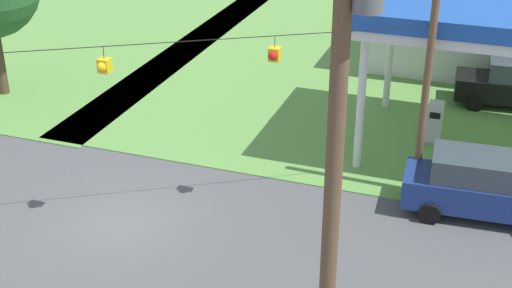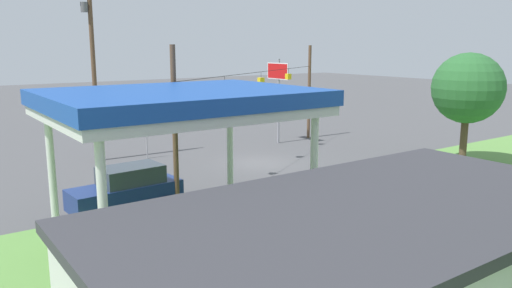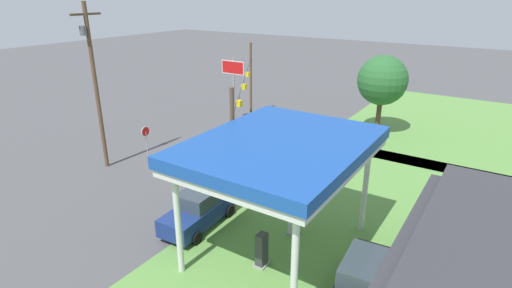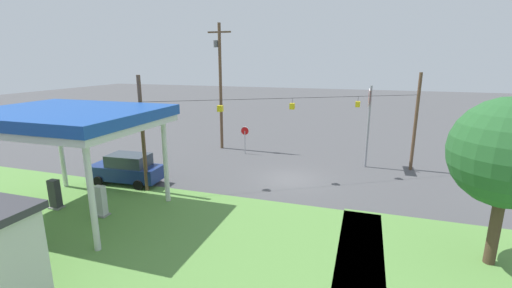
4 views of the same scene
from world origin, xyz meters
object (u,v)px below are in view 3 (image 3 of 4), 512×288
object	(u,v)px
fuel_pump_near	(294,220)
stop_sign_roadside	(146,135)
fuel_pump_far	(262,251)
car_at_pumps_rear	(365,278)
utility_pole_main	(95,81)
gas_station_canopy	(281,151)
tree_west_verge	(382,81)
car_at_pumps_front	(200,208)
stop_sign_overhead	(233,76)

from	to	relation	value
fuel_pump_near	stop_sign_roadside	world-z (taller)	stop_sign_roadside
fuel_pump_near	fuel_pump_far	xyz separation A→B (m)	(3.16, 0.00, 0.00)
car_at_pumps_rear	utility_pole_main	distance (m)	21.20
gas_station_canopy	stop_sign_roadside	size ratio (longest dim) A/B	3.68
utility_pole_main	tree_west_verge	size ratio (longest dim) A/B	1.65
gas_station_canopy	car_at_pumps_front	distance (m)	6.32
fuel_pump_far	stop_sign_overhead	world-z (taller)	stop_sign_overhead
car_at_pumps_rear	car_at_pumps_front	bearing A→B (deg)	81.46
utility_pole_main	fuel_pump_near	bearing A→B (deg)	89.02
utility_pole_main	stop_sign_overhead	bearing A→B (deg)	171.36
gas_station_canopy	car_at_pumps_rear	size ratio (longest dim) A/B	1.98
car_at_pumps_rear	stop_sign_roadside	bearing A→B (deg)	68.82
utility_pole_main	fuel_pump_far	bearing A→B (deg)	77.61
fuel_pump_far	tree_west_verge	xyz separation A→B (m)	(-21.70, -1.32, 3.94)
stop_sign_roadside	tree_west_verge	xyz separation A→B (m)	(-15.44, 13.04, 2.95)
car_at_pumps_rear	tree_west_verge	bearing A→B (deg)	11.48
fuel_pump_near	gas_station_canopy	bearing A→B (deg)	0.05
car_at_pumps_front	utility_pole_main	distance (m)	12.35
stop_sign_roadside	car_at_pumps_rear	bearing A→B (deg)	-106.81
fuel_pump_far	car_at_pumps_front	bearing A→B (deg)	-104.26
stop_sign_roadside	tree_west_verge	bearing A→B (deg)	-40.19
gas_station_canopy	car_at_pumps_rear	bearing A→B (deg)	77.15
fuel_pump_far	tree_west_verge	bearing A→B (deg)	-176.52
fuel_pump_near	car_at_pumps_rear	distance (m)	5.40
car_at_pumps_rear	stop_sign_roadside	world-z (taller)	stop_sign_roadside
gas_station_canopy	stop_sign_roadside	bearing A→B (deg)	-108.07
car_at_pumps_front	tree_west_verge	distance (m)	21.12
fuel_pump_near	car_at_pumps_front	size ratio (longest dim) A/B	0.34
stop_sign_overhead	tree_west_verge	bearing A→B (deg)	112.62
gas_station_canopy	car_at_pumps_rear	distance (m)	6.41
gas_station_canopy	stop_sign_overhead	xyz separation A→B (m)	(-15.00, -13.62, -0.62)
car_at_pumps_front	utility_pole_main	world-z (taller)	utility_pole_main
fuel_pump_near	stop_sign_overhead	distance (m)	19.50
gas_station_canopy	stop_sign_overhead	world-z (taller)	stop_sign_overhead
stop_sign_overhead	utility_pole_main	distance (m)	13.41
car_at_pumps_front	stop_sign_overhead	distance (m)	18.15
stop_sign_overhead	utility_pole_main	bearing A→B (deg)	-8.64
tree_west_verge	stop_sign_roadside	bearing A→B (deg)	-40.19
car_at_pumps_front	stop_sign_roadside	size ratio (longest dim) A/B	2.00
gas_station_canopy	fuel_pump_far	bearing A→B (deg)	-0.05
gas_station_canopy	tree_west_verge	bearing A→B (deg)	-176.24
gas_station_canopy	utility_pole_main	size ratio (longest dim) A/B	0.80
fuel_pump_near	utility_pole_main	distance (m)	16.57
car_at_pumps_rear	fuel_pump_far	bearing A→B (deg)	91.81
car_at_pumps_rear	tree_west_verge	size ratio (longest dim) A/B	0.67
fuel_pump_far	car_at_pumps_rear	size ratio (longest dim) A/B	0.37
utility_pole_main	car_at_pumps_front	bearing A→B (deg)	78.42
car_at_pumps_rear	utility_pole_main	bearing A→B (deg)	77.44
fuel_pump_near	car_at_pumps_rear	size ratio (longest dim) A/B	0.37
gas_station_canopy	stop_sign_overhead	size ratio (longest dim) A/B	1.44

